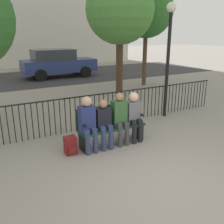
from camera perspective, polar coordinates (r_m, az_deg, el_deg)
name	(u,v)px	position (r m, az deg, el deg)	size (l,w,h in m)	color
ground_plane	(167,186)	(4.59, 12.46, -16.26)	(80.00, 80.00, 0.00)	gray
park_bench	(110,124)	(5.86, -0.37, -2.69)	(1.61, 0.45, 0.92)	#14381E
seated_person_0	(88,121)	(5.43, -5.57, -2.12)	(0.34, 0.39, 1.25)	navy
seated_person_1	(104,121)	(5.60, -1.87, -2.16)	(0.34, 0.39, 1.13)	navy
seated_person_2	(120,116)	(5.78, 1.83, -0.96)	(0.34, 0.39, 1.23)	#3D3D42
seated_person_3	(134,114)	(5.98, 5.01, -0.39)	(0.34, 0.39, 1.20)	black
backpack	(71,146)	(5.53, -9.45, -7.57)	(0.25, 0.26, 0.39)	maroon
fence_railing	(90,109)	(6.79, -5.04, 0.75)	(9.01, 0.03, 0.95)	black
tree_0	(120,10)	(10.21, 1.82, 22.34)	(2.64, 2.64, 4.69)	#422D1E
tree_2	(147,11)	(12.56, 7.90, 21.94)	(2.49, 2.49, 4.75)	#4C3823
lamp_post	(169,43)	(7.72, 12.90, 15.13)	(0.28, 0.28, 3.35)	black
street_surface	(27,79)	(15.23, -18.79, 7.24)	(24.00, 6.00, 0.01)	#333335
parked_car_0	(57,63)	(15.19, -12.38, 10.95)	(4.20, 1.94, 1.62)	navy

